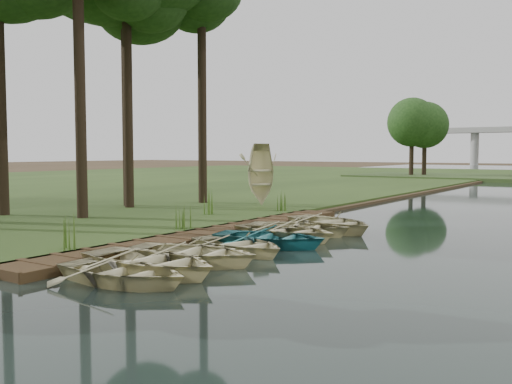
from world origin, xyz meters
The scene contains 15 objects.
ground centered at (0.00, 0.00, 0.00)m, with size 300.00×300.00×0.00m, color #3D2F1D.
boardwalk centered at (-1.60, 0.00, 0.15)m, with size 1.60×16.00×0.30m, color #372715.
rowboat_0 centered at (1.06, -6.66, 0.40)m, with size 2.44×3.42×0.71m, color beige.
rowboat_1 centered at (0.86, -5.64, 0.46)m, with size 2.80×3.93×0.81m, color beige.
rowboat_2 centered at (0.89, -4.08, 0.43)m, with size 2.63×3.68×0.76m, color beige.
rowboat_3 centered at (0.98, -2.10, 0.39)m, with size 2.38×3.33×0.69m, color beige.
rowboat_4 centered at (1.12, -0.61, 0.42)m, with size 2.55×3.57×0.74m, color teal.
rowboat_5 centered at (0.80, 0.90, 0.44)m, with size 2.67×3.74×0.77m, color beige.
rowboat_6 centered at (0.71, 1.97, 0.43)m, with size 2.61×3.65×0.76m, color beige.
rowboat_7 centered at (1.13, 3.63, 0.46)m, with size 2.82×3.95×0.82m, color beige.
stored_rowboat centered at (-5.23, 8.55, 0.63)m, with size 2.25×3.15×0.65m, color beige.
reeds_0 centered at (-2.60, -5.40, 0.74)m, with size 0.60×0.60×0.88m, color #3F661E.
reeds_1 centered at (-2.60, -0.29, 0.73)m, with size 0.60×0.60×0.85m, color #3F661E.
reeds_2 centered at (-4.92, 3.97, 0.87)m, with size 0.60×0.60×1.13m, color #3F661E.
reeds_3 centered at (-3.02, 6.98, 0.73)m, with size 0.60×0.60×0.86m, color #3F661E.
Camera 1 is at (10.57, -15.57, 3.02)m, focal length 40.00 mm.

